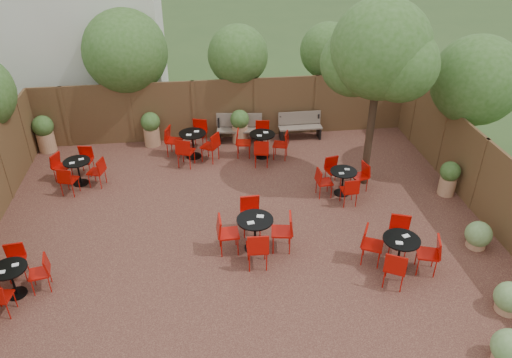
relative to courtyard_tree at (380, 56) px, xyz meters
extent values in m
plane|color=#354F23|center=(-3.62, -1.55, -3.65)|extent=(80.00, 80.00, 0.00)
cube|color=#3E1E19|center=(-3.62, -1.55, -3.64)|extent=(12.00, 10.00, 0.02)
cube|color=#4C2F1C|center=(-3.62, 3.45, -2.65)|extent=(12.00, 0.08, 2.00)
cube|color=#4C2F1C|center=(2.38, -1.55, -2.65)|extent=(0.08, 10.00, 2.00)
sphere|color=#2F531B|center=(-6.62, 4.15, -0.86)|extent=(2.63, 2.63, 2.63)
sphere|color=#2F531B|center=(-3.12, 4.05, -1.07)|extent=(1.93, 1.93, 1.93)
sphere|color=#2F531B|center=(-0.12, 4.25, -1.09)|extent=(1.85, 1.85, 1.85)
sphere|color=#2F531B|center=(2.98, 0.45, -0.92)|extent=(2.43, 2.43, 2.43)
cylinder|color=black|center=(0.01, 0.01, -1.64)|extent=(0.24, 0.24, 3.99)
sphere|color=#2F531B|center=(0.01, 0.01, 0.16)|extent=(2.48, 2.48, 2.48)
sphere|color=#2F531B|center=(-0.49, 0.41, -0.28)|extent=(1.74, 1.74, 1.74)
sphere|color=#2F531B|center=(0.41, -0.39, -0.12)|extent=(1.81, 1.81, 1.81)
cube|color=brown|center=(-3.20, 3.00, -3.21)|extent=(1.52, 0.63, 0.05)
cube|color=brown|center=(-3.20, 3.19, -2.94)|extent=(1.48, 0.30, 0.45)
cube|color=black|center=(-3.87, 3.00, -3.43)|extent=(0.11, 0.45, 0.39)
cube|color=black|center=(-2.53, 3.00, -3.43)|extent=(0.11, 0.45, 0.39)
cube|color=brown|center=(-1.21, 3.00, -3.23)|extent=(1.41, 0.44, 0.05)
cube|color=brown|center=(-1.21, 3.18, -2.97)|extent=(1.41, 0.12, 0.42)
cube|color=black|center=(-1.85, 3.00, -3.44)|extent=(0.06, 0.42, 0.38)
cube|color=black|center=(-0.57, 3.00, -3.44)|extent=(0.06, 0.42, 0.38)
cylinder|color=black|center=(-7.90, 0.96, -3.61)|extent=(0.42, 0.42, 0.03)
cylinder|color=black|center=(-7.90, 0.96, -3.27)|extent=(0.05, 0.05, 0.68)
cylinder|color=black|center=(-7.90, 0.96, -2.92)|extent=(0.73, 0.73, 0.03)
cube|color=white|center=(-7.78, 1.04, -2.90)|extent=(0.16, 0.13, 0.01)
cube|color=white|center=(-7.99, 0.84, -2.90)|extent=(0.16, 0.13, 0.01)
cylinder|color=black|center=(-3.40, -2.51, -3.61)|extent=(0.48, 0.48, 0.03)
cylinder|color=black|center=(-3.40, -2.51, -3.22)|extent=(0.05, 0.05, 0.77)
cylinder|color=black|center=(-3.40, -2.51, -2.83)|extent=(0.83, 0.83, 0.03)
cube|color=white|center=(-3.27, -2.43, -2.80)|extent=(0.15, 0.11, 0.02)
cube|color=white|center=(-3.51, -2.65, -2.80)|extent=(0.15, 0.11, 0.02)
cylinder|color=black|center=(-8.43, -3.38, -3.61)|extent=(0.41, 0.41, 0.03)
cylinder|color=black|center=(-8.43, -3.38, -3.28)|extent=(0.05, 0.05, 0.66)
cylinder|color=black|center=(-8.43, -3.38, -2.94)|extent=(0.71, 0.71, 0.03)
cube|color=white|center=(-8.32, -3.30, -2.92)|extent=(0.14, 0.10, 0.01)
cube|color=white|center=(-8.53, -3.49, -2.92)|extent=(0.14, 0.10, 0.01)
cylinder|color=black|center=(-2.62, 1.91, -3.61)|extent=(0.45, 0.45, 0.03)
cylinder|color=black|center=(-2.62, 1.91, -3.25)|extent=(0.05, 0.05, 0.72)
cylinder|color=black|center=(-2.62, 1.91, -2.88)|extent=(0.78, 0.78, 0.03)
cube|color=white|center=(-2.50, 1.99, -2.86)|extent=(0.16, 0.13, 0.02)
cube|color=white|center=(-2.72, 1.79, -2.86)|extent=(0.16, 0.13, 0.02)
cylinder|color=black|center=(-0.40, -3.57, -3.61)|extent=(0.46, 0.46, 0.03)
cylinder|color=black|center=(-0.40, -3.57, -3.24)|extent=(0.05, 0.05, 0.73)
cylinder|color=black|center=(-0.40, -3.57, -2.86)|extent=(0.80, 0.80, 0.03)
cube|color=white|center=(-0.27, -3.49, -2.84)|extent=(0.18, 0.15, 0.02)
cube|color=white|center=(-0.50, -3.70, -2.84)|extent=(0.18, 0.15, 0.02)
cylinder|color=black|center=(-0.77, -0.48, -3.61)|extent=(0.41, 0.41, 0.03)
cylinder|color=black|center=(-0.77, -0.48, -3.28)|extent=(0.05, 0.05, 0.66)
cylinder|color=black|center=(-0.77, -0.48, -2.94)|extent=(0.71, 0.71, 0.03)
cube|color=white|center=(-0.65, -0.40, -2.92)|extent=(0.14, 0.11, 0.01)
cube|color=white|center=(-0.86, -0.59, -2.92)|extent=(0.14, 0.11, 0.01)
cylinder|color=black|center=(-4.71, 2.16, -3.61)|extent=(0.47, 0.47, 0.03)
cylinder|color=black|center=(-4.71, 2.16, -3.23)|extent=(0.05, 0.05, 0.75)
cylinder|color=black|center=(-4.71, 2.16, -2.84)|extent=(0.82, 0.82, 0.03)
cube|color=white|center=(-4.58, 2.25, -2.82)|extent=(0.18, 0.16, 0.02)
cube|color=white|center=(-4.82, 2.03, -2.82)|extent=(0.18, 0.16, 0.02)
cylinder|color=#AE7B57|center=(-6.01, 3.15, -3.34)|extent=(0.50, 0.50, 0.58)
sphere|color=#2F531B|center=(-6.01, 3.15, -2.82)|extent=(0.61, 0.61, 0.61)
cylinder|color=#AE7B57|center=(-3.20, 3.00, -3.34)|extent=(0.50, 0.50, 0.57)
sphere|color=#2F531B|center=(-3.20, 3.00, -2.83)|extent=(0.60, 0.60, 0.60)
cylinder|color=#AE7B57|center=(-9.27, 3.15, -3.32)|extent=(0.53, 0.53, 0.61)
sphere|color=#2F531B|center=(-9.27, 3.15, -2.78)|extent=(0.64, 0.64, 0.64)
cylinder|color=#AE7B57|center=(2.03, -0.85, -3.38)|extent=(0.44, 0.44, 0.51)
sphere|color=#2F531B|center=(2.03, -0.85, -2.92)|extent=(0.53, 0.53, 0.53)
cylinder|color=#AE7B57|center=(1.27, -5.06, -3.53)|extent=(0.44, 0.44, 0.20)
sphere|color=#608243|center=(1.27, -5.06, -3.28)|extent=(0.60, 0.60, 0.60)
cylinder|color=#AE7B57|center=(0.57, -6.20, -3.52)|extent=(0.46, 0.46, 0.21)
sphere|color=#608243|center=(0.57, -6.20, -3.26)|extent=(0.63, 0.63, 0.63)
cylinder|color=#AE7B57|center=(1.69, -3.09, -3.53)|extent=(0.44, 0.44, 0.20)
sphere|color=#608243|center=(1.69, -3.09, -3.28)|extent=(0.60, 0.60, 0.60)
camera|label=1|loc=(-4.51, -11.40, 3.59)|focal=34.56mm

